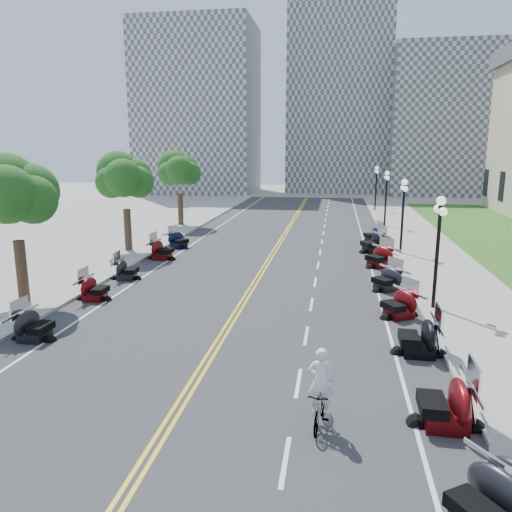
{
  "coord_description": "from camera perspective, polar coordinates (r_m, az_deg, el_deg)",
  "views": [
    {
      "loc": [
        4.16,
        -18.24,
        7.11
      ],
      "look_at": [
        0.44,
        4.98,
        2.0
      ],
      "focal_mm": 35.0,
      "sensor_mm": 36.0,
      "label": 1
    }
  ],
  "objects": [
    {
      "name": "ground",
      "position": [
        20.02,
        -3.53,
        -8.57
      ],
      "size": [
        160.0,
        160.0,
        0.0
      ],
      "primitive_type": "plane",
      "color": "gray"
    },
    {
      "name": "road",
      "position": [
        29.42,
        0.71,
        -1.72
      ],
      "size": [
        16.0,
        90.0,
        0.01
      ],
      "primitive_type": "cube",
      "color": "#333335",
      "rests_on": "ground"
    },
    {
      "name": "centerline_yellow_a",
      "position": [
        29.44,
        0.48,
        -1.69
      ],
      "size": [
        0.12,
        90.0,
        0.0
      ],
      "primitive_type": "cube",
      "color": "yellow",
      "rests_on": "road"
    },
    {
      "name": "centerline_yellow_b",
      "position": [
        29.4,
        0.94,
        -1.71
      ],
      "size": [
        0.12,
        90.0,
        0.0
      ],
      "primitive_type": "cube",
      "color": "yellow",
      "rests_on": "road"
    },
    {
      "name": "edge_line_north",
      "position": [
        29.21,
        13.24,
        -2.14
      ],
      "size": [
        0.12,
        90.0,
        0.0
      ],
      "primitive_type": "cube",
      "color": "white",
      "rests_on": "road"
    },
    {
      "name": "edge_line_south",
      "position": [
        30.98,
        -11.09,
        -1.22
      ],
      "size": [
        0.12,
        90.0,
        0.0
      ],
      "primitive_type": "cube",
      "color": "white",
      "rests_on": "road"
    },
    {
      "name": "lane_dash_4",
      "position": [
        12.5,
        3.36,
        -22.37
      ],
      "size": [
        0.12,
        2.0,
        0.0
      ],
      "primitive_type": "cube",
      "color": "white",
      "rests_on": "road"
    },
    {
      "name": "lane_dash_5",
      "position": [
        15.95,
        4.86,
        -14.23
      ],
      "size": [
        0.12,
        2.0,
        0.0
      ],
      "primitive_type": "cube",
      "color": "white",
      "rests_on": "road"
    },
    {
      "name": "lane_dash_6",
      "position": [
        19.6,
        5.76,
        -9.04
      ],
      "size": [
        0.12,
        2.0,
        0.0
      ],
      "primitive_type": "cube",
      "color": "white",
      "rests_on": "road"
    },
    {
      "name": "lane_dash_7",
      "position": [
        23.37,
        6.35,
        -5.5
      ],
      "size": [
        0.12,
        2.0,
        0.0
      ],
      "primitive_type": "cube",
      "color": "white",
      "rests_on": "road"
    },
    {
      "name": "lane_dash_8",
      "position": [
        27.21,
        6.78,
        -2.95
      ],
      "size": [
        0.12,
        2.0,
        0.0
      ],
      "primitive_type": "cube",
      "color": "white",
      "rests_on": "road"
    },
    {
      "name": "lane_dash_9",
      "position": [
        31.08,
        7.1,
        -1.04
      ],
      "size": [
        0.12,
        2.0,
        0.0
      ],
      "primitive_type": "cube",
      "color": "white",
      "rests_on": "road"
    },
    {
      "name": "lane_dash_10",
      "position": [
        34.99,
        7.35,
        0.45
      ],
      "size": [
        0.12,
        2.0,
        0.0
      ],
      "primitive_type": "cube",
      "color": "white",
      "rests_on": "road"
    },
    {
      "name": "lane_dash_11",
      "position": [
        38.91,
        7.54,
        1.64
      ],
      "size": [
        0.12,
        2.0,
        0.0
      ],
      "primitive_type": "cube",
      "color": "white",
      "rests_on": "road"
    },
    {
      "name": "lane_dash_12",
      "position": [
        42.85,
        7.7,
        2.62
      ],
      "size": [
        0.12,
        2.0,
        0.0
      ],
      "primitive_type": "cube",
      "color": "white",
      "rests_on": "road"
    },
    {
      "name": "lane_dash_13",
      "position": [
        46.8,
        7.84,
        3.42
      ],
      "size": [
        0.12,
        2.0,
        0.0
      ],
      "primitive_type": "cube",
      "color": "white",
      "rests_on": "road"
    },
    {
      "name": "lane_dash_14",
      "position": [
        50.75,
        7.95,
        4.11
      ],
      "size": [
        0.12,
        2.0,
        0.0
      ],
      "primitive_type": "cube",
      "color": "white",
      "rests_on": "road"
    },
    {
      "name": "lane_dash_15",
      "position": [
        54.72,
        8.05,
        4.69
      ],
      "size": [
        0.12,
        2.0,
        0.0
      ],
      "primitive_type": "cube",
      "color": "white",
      "rests_on": "road"
    },
    {
      "name": "lane_dash_16",
      "position": [
        58.68,
        8.13,
        5.19
      ],
      "size": [
        0.12,
        2.0,
        0.0
      ],
      "primitive_type": "cube",
      "color": "white",
      "rests_on": "road"
    },
    {
      "name": "lane_dash_17",
      "position": [
        62.66,
        8.21,
        5.63
      ],
      "size": [
        0.12,
        2.0,
        0.0
      ],
      "primitive_type": "cube",
      "color": "white",
      "rests_on": "road"
    },
    {
      "name": "lane_dash_18",
      "position": [
        66.63,
        8.27,
        6.02
      ],
      "size": [
        0.12,
        2.0,
        0.0
      ],
      "primitive_type": "cube",
      "color": "white",
      "rests_on": "road"
    },
    {
      "name": "lane_dash_19",
      "position": [
        70.61,
        8.33,
        6.37
      ],
      "size": [
        0.12,
        2.0,
        0.0
      ],
      "primitive_type": "cube",
      "color": "white",
      "rests_on": "road"
    },
    {
      "name": "sidewalk_north",
      "position": [
        29.79,
        21.13,
        -2.24
      ],
      "size": [
        5.0,
        90.0,
        0.15
      ],
      "primitive_type": "cube",
      "color": "#9E9991",
      "rests_on": "ground"
    },
    {
      "name": "sidewalk_south",
      "position": [
        32.59,
        -17.88,
        -0.81
      ],
      "size": [
        5.0,
        90.0,
        0.15
      ],
      "primitive_type": "cube",
      "color": "#9E9991",
      "rests_on": "ground"
    },
    {
      "name": "distant_block_a",
      "position": [
        83.45,
        -6.58,
        16.24
      ],
      "size": [
        18.0,
        14.0,
        26.0
      ],
      "primitive_type": "cube",
      "color": "gray",
      "rests_on": "ground"
    },
    {
      "name": "distant_block_b",
      "position": [
        86.6,
        9.39,
        17.34
      ],
      "size": [
        16.0,
        12.0,
        30.0
      ],
      "primitive_type": "cube",
      "color": "gray",
      "rests_on": "ground"
    },
    {
      "name": "distant_block_c",
      "position": [
        85.22,
        21.86,
        14.03
      ],
      "size": [
        20.0,
        14.0,
        22.0
      ],
      "primitive_type": "cube",
      "color": "gray",
      "rests_on": "ground"
    },
    {
      "name": "street_lamp_2",
      "position": [
        23.13,
        19.99,
        0.26
      ],
      "size": [
        0.5,
        1.2,
        4.9
      ],
      "primitive_type": null,
      "color": "black",
      "rests_on": "sidewalk_north"
    },
    {
      "name": "street_lamp_3",
      "position": [
        34.83,
        16.4,
        4.32
      ],
      "size": [
        0.5,
        1.2,
        4.9
      ],
      "primitive_type": null,
      "color": "black",
      "rests_on": "sidewalk_north"
    },
    {
      "name": "street_lamp_4",
      "position": [
        46.68,
        14.61,
        6.33
      ],
      "size": [
        0.5,
        1.2,
        4.9
      ],
      "primitive_type": null,
      "color": "black",
      "rests_on": "sidewalk_north"
    },
    {
      "name": "street_lamp_5",
      "position": [
        58.59,
        13.54,
        7.51
      ],
      "size": [
        0.5,
        1.2,
        4.9
      ],
      "primitive_type": null,
      "color": "black",
      "rests_on": "sidewalk_north"
    },
    {
      "name": "tree_2",
      "position": [
        24.82,
        -25.87,
        5.58
      ],
      "size": [
        4.8,
        4.8,
        9.2
      ],
      "primitive_type": null,
      "color": "#235619",
      "rests_on": "sidewalk_south"
    },
    {
      "name": "tree_3",
      "position": [
        35.29,
        -14.72,
        8.03
      ],
      "size": [
        4.8,
        4.8,
        9.2
      ],
      "primitive_type": null,
      "color": "#235619",
      "rests_on": "sidewalk_south"
    },
    {
      "name": "tree_4",
      "position": [
        46.51,
        -8.74,
        9.22
      ],
      "size": [
        4.8,
        4.8,
        9.2
      ],
      "primitive_type": null,
      "color": "#235619",
      "rests_on": "sidewalk_south"
    },
    {
      "name": "motorcycle_n_3",
      "position": [
        11.21,
        25.2,
        -23.91
      ],
      "size": [
        2.78,
        2.78,
        1.4
      ],
      "primitive_type": null,
      "rotation": [
        0.0,
        0.0,
        -0.98
      ],
      "color": "black",
      "rests_on": "road"
    },
    {
      "name": "motorcycle_n_4",
      "position": [
        14.25,
        20.92,
        -15.15
      ],
      "size": [
        2.17,
        2.17,
        1.49
      ],
      "primitive_type": null,
      "rotation": [
        0.0,
        0.0,
        -1.59
      ],
      "color": "#590A0C",
      "rests_on": "road"
    },
    {
      "name": "motorcycle_n_5",
      "position": [
        18.48,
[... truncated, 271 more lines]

